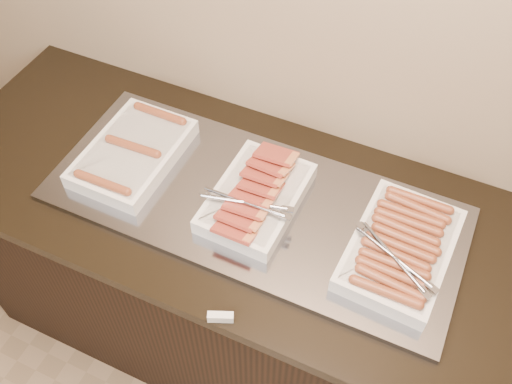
% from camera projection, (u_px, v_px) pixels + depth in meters
% --- Properties ---
extents(counter, '(2.06, 0.76, 0.90)m').
position_uv_depth(counter, '(258.00, 285.00, 2.00)').
color(counter, black).
rests_on(counter, ground).
extents(warming_tray, '(1.20, 0.50, 0.02)m').
position_uv_depth(warming_tray, '(253.00, 204.00, 1.65)').
color(warming_tray, gray).
rests_on(warming_tray, counter).
extents(dish_left, '(0.25, 0.37, 0.07)m').
position_uv_depth(dish_left, '(133.00, 153.00, 1.73)').
color(dish_left, silver).
rests_on(dish_left, warming_tray).
extents(dish_center, '(0.27, 0.37, 0.09)m').
position_uv_depth(dish_center, '(256.00, 197.00, 1.61)').
color(dish_center, silver).
rests_on(dish_center, warming_tray).
extents(dish_right, '(0.28, 0.39, 0.08)m').
position_uv_depth(dish_right, '(400.00, 249.00, 1.50)').
color(dish_right, silver).
rests_on(dish_right, warming_tray).
extents(label_holder, '(0.07, 0.04, 0.03)m').
position_uv_depth(label_holder, '(221.00, 317.00, 1.42)').
color(label_holder, silver).
rests_on(label_holder, counter).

